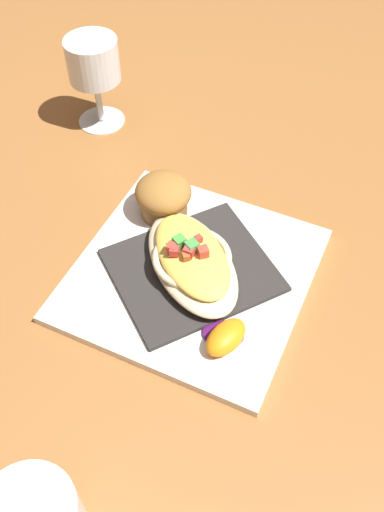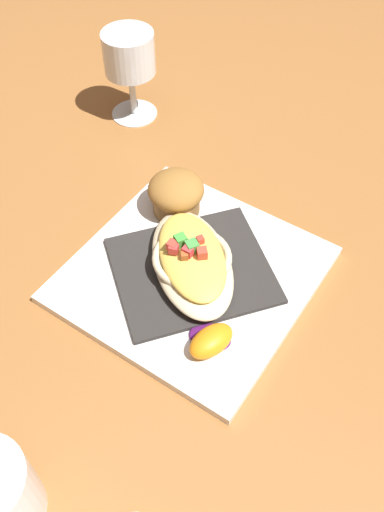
{
  "view_description": "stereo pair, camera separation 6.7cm",
  "coord_description": "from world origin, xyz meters",
  "px_view_note": "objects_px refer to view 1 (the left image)",
  "views": [
    {
      "loc": [
        -0.37,
        -0.2,
        0.56
      ],
      "look_at": [
        0.0,
        0.0,
        0.04
      ],
      "focal_mm": 39.49,
      "sensor_mm": 36.0,
      "label": 1
    },
    {
      "loc": [
        -0.34,
        -0.25,
        0.56
      ],
      "look_at": [
        0.0,
        0.0,
        0.04
      ],
      "focal_mm": 39.49,
      "sensor_mm": 36.0,
      "label": 2
    }
  ],
  "objects_px": {
    "gratin_dish": "(192,259)",
    "orange_garnish": "(225,337)",
    "stemmed_glass": "(94,65)",
    "muffin": "(163,196)",
    "square_plate": "(192,274)"
  },
  "relations": [
    {
      "from": "gratin_dish",
      "to": "orange_garnish",
      "type": "bearing_deg",
      "value": -131.7
    },
    {
      "from": "gratin_dish",
      "to": "stemmed_glass",
      "type": "xyz_separation_m",
      "value": [
        0.21,
        0.27,
        0.06
      ]
    },
    {
      "from": "gratin_dish",
      "to": "muffin",
      "type": "height_order",
      "value": "muffin"
    },
    {
      "from": "square_plate",
      "to": "orange_garnish",
      "type": "height_order",
      "value": "orange_garnish"
    },
    {
      "from": "gratin_dish",
      "to": "stemmed_glass",
      "type": "height_order",
      "value": "stemmed_glass"
    },
    {
      "from": "gratin_dish",
      "to": "muffin",
      "type": "xyz_separation_m",
      "value": [
        0.07,
        0.08,
        0.01
      ]
    },
    {
      "from": "muffin",
      "to": "orange_garnish",
      "type": "height_order",
      "value": "muffin"
    },
    {
      "from": "muffin",
      "to": "orange_garnish",
      "type": "xyz_separation_m",
      "value": [
        -0.14,
        -0.16,
        -0.02
      ]
    },
    {
      "from": "square_plate",
      "to": "gratin_dish",
      "type": "xyz_separation_m",
      "value": [
        -0.0,
        0.0,
        0.03
      ]
    },
    {
      "from": "gratin_dish",
      "to": "stemmed_glass",
      "type": "bearing_deg",
      "value": 52.57
    },
    {
      "from": "muffin",
      "to": "square_plate",
      "type": "bearing_deg",
      "value": -131.91
    },
    {
      "from": "stemmed_glass",
      "to": "orange_garnish",
      "type": "bearing_deg",
      "value": -128.43
    },
    {
      "from": "muffin",
      "to": "orange_garnish",
      "type": "bearing_deg",
      "value": -131.84
    },
    {
      "from": "stemmed_glass",
      "to": "muffin",
      "type": "bearing_deg",
      "value": -125.37
    },
    {
      "from": "gratin_dish",
      "to": "muffin",
      "type": "distance_m",
      "value": 0.11
    }
  ]
}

